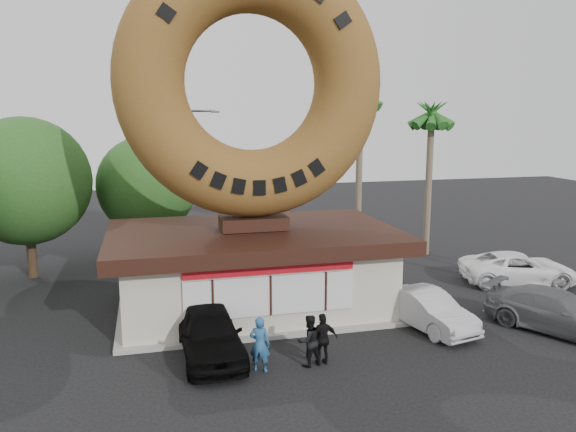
{
  "coord_description": "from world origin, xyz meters",
  "views": [
    {
      "loc": [
        -3.96,
        -15.27,
        7.77
      ],
      "look_at": [
        0.9,
        4.0,
        4.13
      ],
      "focal_mm": 35.0,
      "sensor_mm": 36.0,
      "label": 1
    }
  ],
  "objects_px": {
    "giant_donut": "(252,83)",
    "person_right": "(323,339)",
    "street_lamp": "(187,174)",
    "car_black": "(210,333)",
    "car_grey": "(557,312)",
    "car_white": "(519,268)",
    "person_left": "(260,344)",
    "person_center": "(309,341)",
    "donut_shop": "(254,267)",
    "car_silver": "(427,309)"
  },
  "relations": [
    {
      "from": "person_right",
      "to": "car_white",
      "type": "distance_m",
      "value": 12.81
    },
    {
      "from": "car_white",
      "to": "street_lamp",
      "type": "bearing_deg",
      "value": 70.9
    },
    {
      "from": "person_left",
      "to": "car_black",
      "type": "relative_size",
      "value": 0.37
    },
    {
      "from": "person_center",
      "to": "person_left",
      "type": "bearing_deg",
      "value": -13.49
    },
    {
      "from": "donut_shop",
      "to": "car_white",
      "type": "bearing_deg",
      "value": 1.94
    },
    {
      "from": "person_left",
      "to": "car_silver",
      "type": "xyz_separation_m",
      "value": [
        6.64,
        2.01,
        -0.18
      ]
    },
    {
      "from": "street_lamp",
      "to": "car_grey",
      "type": "relative_size",
      "value": 1.58
    },
    {
      "from": "giant_donut",
      "to": "person_center",
      "type": "xyz_separation_m",
      "value": [
        0.68,
        -5.5,
        -8.07
      ]
    },
    {
      "from": "person_left",
      "to": "donut_shop",
      "type": "bearing_deg",
      "value": -75.81
    },
    {
      "from": "person_center",
      "to": "car_white",
      "type": "height_order",
      "value": "person_center"
    },
    {
      "from": "car_black",
      "to": "car_grey",
      "type": "height_order",
      "value": "car_black"
    },
    {
      "from": "car_silver",
      "to": "person_center",
      "type": "bearing_deg",
      "value": -171.77
    },
    {
      "from": "giant_donut",
      "to": "person_right",
      "type": "bearing_deg",
      "value": -78.33
    },
    {
      "from": "donut_shop",
      "to": "car_white",
      "type": "distance_m",
      "value": 12.55
    },
    {
      "from": "giant_donut",
      "to": "street_lamp",
      "type": "relative_size",
      "value": 1.27
    },
    {
      "from": "giant_donut",
      "to": "street_lamp",
      "type": "xyz_separation_m",
      "value": [
        -1.86,
        10.0,
        -4.41
      ]
    },
    {
      "from": "person_left",
      "to": "car_black",
      "type": "height_order",
      "value": "person_left"
    },
    {
      "from": "car_black",
      "to": "car_grey",
      "type": "distance_m",
      "value": 12.41
    },
    {
      "from": "person_left",
      "to": "person_right",
      "type": "height_order",
      "value": "person_left"
    },
    {
      "from": "giant_donut",
      "to": "donut_shop",
      "type": "bearing_deg",
      "value": -90.0
    },
    {
      "from": "giant_donut",
      "to": "car_silver",
      "type": "bearing_deg",
      "value": -31.33
    },
    {
      "from": "donut_shop",
      "to": "giant_donut",
      "type": "bearing_deg",
      "value": 90.0
    },
    {
      "from": "person_left",
      "to": "car_white",
      "type": "height_order",
      "value": "person_left"
    },
    {
      "from": "donut_shop",
      "to": "car_black",
      "type": "xyz_separation_m",
      "value": [
        -2.22,
        -4.05,
        -0.97
      ]
    },
    {
      "from": "car_grey",
      "to": "car_black",
      "type": "bearing_deg",
      "value": 144.38
    },
    {
      "from": "donut_shop",
      "to": "person_center",
      "type": "bearing_deg",
      "value": -82.89
    },
    {
      "from": "giant_donut",
      "to": "person_left",
      "type": "height_order",
      "value": "giant_donut"
    },
    {
      "from": "person_right",
      "to": "car_grey",
      "type": "height_order",
      "value": "person_right"
    },
    {
      "from": "car_black",
      "to": "car_grey",
      "type": "xyz_separation_m",
      "value": [
        12.38,
        -0.91,
        -0.06
      ]
    },
    {
      "from": "person_center",
      "to": "person_right",
      "type": "height_order",
      "value": "person_right"
    },
    {
      "from": "person_right",
      "to": "car_silver",
      "type": "bearing_deg",
      "value": -160.35
    },
    {
      "from": "street_lamp",
      "to": "person_center",
      "type": "relative_size",
      "value": 4.86
    },
    {
      "from": "person_right",
      "to": "car_silver",
      "type": "distance_m",
      "value": 5.05
    },
    {
      "from": "person_center",
      "to": "car_silver",
      "type": "bearing_deg",
      "value": -172.86
    },
    {
      "from": "person_left",
      "to": "car_grey",
      "type": "distance_m",
      "value": 11.05
    },
    {
      "from": "car_black",
      "to": "car_silver",
      "type": "bearing_deg",
      "value": 2.24
    },
    {
      "from": "person_right",
      "to": "car_white",
      "type": "height_order",
      "value": "person_right"
    },
    {
      "from": "street_lamp",
      "to": "car_black",
      "type": "xyz_separation_m",
      "value": [
        -0.36,
        -14.07,
        -3.68
      ]
    },
    {
      "from": "person_center",
      "to": "person_right",
      "type": "bearing_deg",
      "value": 165.03
    },
    {
      "from": "giant_donut",
      "to": "car_grey",
      "type": "bearing_deg",
      "value": -26.08
    },
    {
      "from": "car_grey",
      "to": "person_right",
      "type": "bearing_deg",
      "value": 151.94
    },
    {
      "from": "person_left",
      "to": "person_right",
      "type": "relative_size",
      "value": 1.05
    },
    {
      "from": "car_silver",
      "to": "car_grey",
      "type": "xyz_separation_m",
      "value": [
        4.39,
        -1.46,
        0.04
      ]
    },
    {
      "from": "car_black",
      "to": "donut_shop",
      "type": "bearing_deg",
      "value": 59.59
    },
    {
      "from": "giant_donut",
      "to": "person_center",
      "type": "height_order",
      "value": "giant_donut"
    },
    {
      "from": "car_grey",
      "to": "person_center",
      "type": "bearing_deg",
      "value": 151.74
    },
    {
      "from": "street_lamp",
      "to": "car_grey",
      "type": "xyz_separation_m",
      "value": [
        12.02,
        -14.97,
        -3.75
      ]
    },
    {
      "from": "car_grey",
      "to": "car_white",
      "type": "height_order",
      "value": "car_grey"
    },
    {
      "from": "person_left",
      "to": "person_center",
      "type": "height_order",
      "value": "person_left"
    },
    {
      "from": "donut_shop",
      "to": "person_left",
      "type": "height_order",
      "value": "donut_shop"
    }
  ]
}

